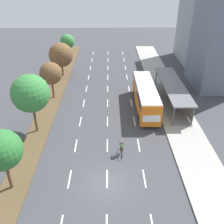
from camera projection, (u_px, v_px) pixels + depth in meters
ground_plane at (107, 184)px, 22.22m from camera, size 140.00×140.00×0.00m
median_strip at (56, 90)px, 39.38m from camera, size 2.60×52.00×0.12m
sidewalk_right at (165, 90)px, 39.56m from camera, size 4.50×52.00×0.15m
lane_divider_left at (85, 96)px, 37.89m from camera, size 0.14×47.36×0.01m
lane_divider_center at (108, 95)px, 37.92m from camera, size 0.14×47.36×0.01m
lane_divider_right at (130, 95)px, 37.96m from camera, size 0.14×47.36×0.01m
bus_shelter at (174, 91)px, 34.90m from camera, size 2.90×13.54×2.86m
bus at (146, 95)px, 33.51m from camera, size 2.54×11.29×3.37m
cyclist at (122, 148)px, 25.43m from camera, size 0.46×1.82×1.71m
median_tree_nearest at (1, 150)px, 19.66m from camera, size 3.43×3.43×5.90m
median_tree_second at (30, 93)px, 26.95m from camera, size 4.29×4.29×7.11m
median_tree_third at (51, 73)px, 35.18m from camera, size 3.24×3.24×5.49m
median_tree_fourth at (61, 55)px, 42.87m from camera, size 4.25×4.25×5.98m
median_tree_fifth at (67, 42)px, 50.48m from camera, size 2.93×2.93×5.46m
building_near_right at (218, 42)px, 37.98m from camera, size 6.05×9.19×14.42m
building_mid_right at (211, 30)px, 47.20m from camera, size 9.67×15.49×13.76m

